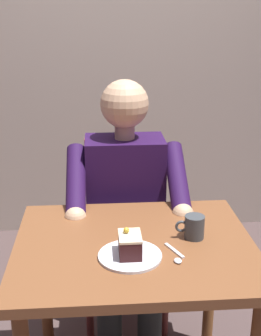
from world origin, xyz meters
name	(u,v)px	position (x,y,z in m)	size (l,w,h in m)	color
cafe_rear_panel	(113,10)	(0.00, -1.62, 1.50)	(6.40, 0.12, 3.00)	#B5A797
dining_table	(135,268)	(0.00, 0.00, 0.62)	(0.86, 0.71, 0.72)	brown
chair	(124,221)	(0.00, -0.64, 0.50)	(0.42, 0.42, 0.90)	brown
seated_person	(126,209)	(0.00, -0.46, 0.64)	(0.53, 0.58, 1.22)	#26103C
dessert_plate	(130,256)	(0.02, 0.10, 0.73)	(0.22, 0.22, 0.01)	white
cake_slice	(130,245)	(0.02, 0.10, 0.77)	(0.08, 0.10, 0.09)	#3B191A
coffee_cup	(194,226)	(-0.22, -0.02, 0.77)	(0.11, 0.07, 0.09)	#3B4145
dessert_spoon	(176,256)	(-0.13, 0.11, 0.73)	(0.06, 0.14, 0.01)	silver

